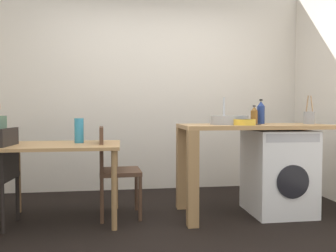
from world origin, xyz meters
TOP-DOWN VIEW (x-y plane):
  - ground_plane at (0.00, 0.00)m, footprint 5.46×5.46m
  - wall_back at (0.00, 1.75)m, footprint 4.60×0.10m
  - dining_table at (-0.93, 0.51)m, footprint 1.10×0.76m
  - chair_opposite at (-0.46, 0.55)m, footprint 0.42×0.42m
  - kitchen_counter at (0.76, 0.45)m, footprint 1.50×0.68m
  - washing_machine at (1.24, 0.45)m, footprint 0.60×0.61m
  - sink_basin at (0.71, 0.45)m, footprint 0.38×0.38m
  - tap at (0.71, 0.63)m, footprint 0.02×0.02m
  - bottle_tall_green at (1.01, 0.54)m, footprint 0.07×0.07m
  - bottle_squat_brown at (1.11, 0.60)m, footprint 0.08×0.08m
  - mixing_bowl at (0.79, 0.25)m, footprint 0.21×0.21m
  - utensil_crock at (1.60, 0.50)m, footprint 0.11×0.11m
  - vase at (-0.78, 0.61)m, footprint 0.09×0.09m
  - scissors at (0.92, 0.35)m, footprint 0.15×0.06m

SIDE VIEW (x-z plane):
  - ground_plane at x=0.00m, z-range 0.00..0.00m
  - washing_machine at x=1.24m, z-range 0.00..0.86m
  - chair_opposite at x=-0.46m, z-range 0.06..0.96m
  - dining_table at x=-0.93m, z-range 0.27..1.01m
  - kitchen_counter at x=0.76m, z-range 0.30..1.22m
  - vase at x=-0.78m, z-range 0.74..0.98m
  - scissors at x=0.92m, z-range 0.92..0.93m
  - mixing_bowl at x=0.79m, z-range 0.92..0.98m
  - sink_basin at x=0.71m, z-range 0.92..1.01m
  - utensil_crock at x=1.60m, z-range 0.84..1.14m
  - bottle_tall_green at x=1.01m, z-range 0.91..1.11m
  - bottle_squat_brown at x=1.11m, z-range 0.91..1.17m
  - tap at x=0.71m, z-range 0.92..1.20m
  - wall_back at x=0.00m, z-range 0.00..2.70m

